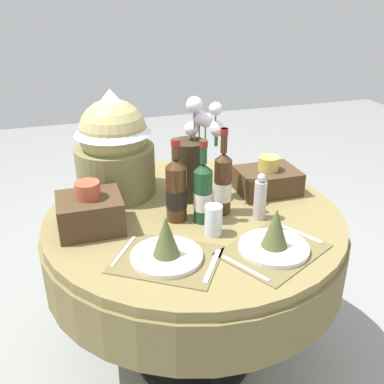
% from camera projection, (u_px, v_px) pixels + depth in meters
% --- Properties ---
extents(ground, '(8.00, 8.00, 0.00)m').
position_uv_depth(ground, '(194.00, 351.00, 2.06)').
color(ground, gray).
extents(dining_table, '(1.20, 1.20, 0.74)m').
position_uv_depth(dining_table, '(194.00, 244.00, 1.81)').
color(dining_table, olive).
rests_on(dining_table, ground).
extents(place_setting_left, '(0.43, 0.40, 0.16)m').
position_uv_depth(place_setting_left, '(166.00, 247.00, 1.43)').
color(place_setting_left, brown).
rests_on(place_setting_left, dining_table).
extents(place_setting_right, '(0.42, 0.39, 0.16)m').
position_uv_depth(place_setting_right, '(275.00, 239.00, 1.48)').
color(place_setting_right, brown).
rests_on(place_setting_right, dining_table).
extents(flower_vase, '(0.19, 0.19, 0.43)m').
position_uv_depth(flower_vase, '(192.00, 159.00, 1.80)').
color(flower_vase, '#332819').
rests_on(flower_vase, dining_table).
extents(wine_bottle_left, '(0.07, 0.07, 0.33)m').
position_uv_depth(wine_bottle_left, '(203.00, 192.00, 1.64)').
color(wine_bottle_left, '#194223').
rests_on(wine_bottle_left, dining_table).
extents(wine_bottle_right, '(0.07, 0.07, 0.35)m').
position_uv_depth(wine_bottle_right, '(223.00, 183.00, 1.70)').
color(wine_bottle_right, '#422814').
rests_on(wine_bottle_right, dining_table).
extents(wine_bottle_rear, '(0.08, 0.08, 0.32)m').
position_uv_depth(wine_bottle_rear, '(176.00, 190.00, 1.65)').
color(wine_bottle_rear, '#422814').
rests_on(wine_bottle_rear, dining_table).
extents(tumbler_near_right, '(0.06, 0.06, 0.11)m').
position_uv_depth(tumbler_near_right, '(213.00, 220.00, 1.58)').
color(tumbler_near_right, silver).
rests_on(tumbler_near_right, dining_table).
extents(pepper_mill, '(0.05, 0.05, 0.19)m').
position_uv_depth(pepper_mill, '(260.00, 198.00, 1.67)').
color(pepper_mill, '#B7B2AD').
rests_on(pepper_mill, dining_table).
extents(gift_tub_back_left, '(0.33, 0.33, 0.45)m').
position_uv_depth(gift_tub_back_left, '(114.00, 141.00, 1.82)').
color(gift_tub_back_left, olive).
rests_on(gift_tub_back_left, dining_table).
extents(woven_basket_side_left, '(0.23, 0.20, 0.19)m').
position_uv_depth(woven_basket_side_left, '(90.00, 212.00, 1.61)').
color(woven_basket_side_left, '#47331E').
rests_on(woven_basket_side_left, dining_table).
extents(woven_basket_side_right, '(0.26, 0.20, 0.16)m').
position_uv_depth(woven_basket_side_right, '(267.00, 179.00, 1.91)').
color(woven_basket_side_right, '#47331E').
rests_on(woven_basket_side_right, dining_table).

